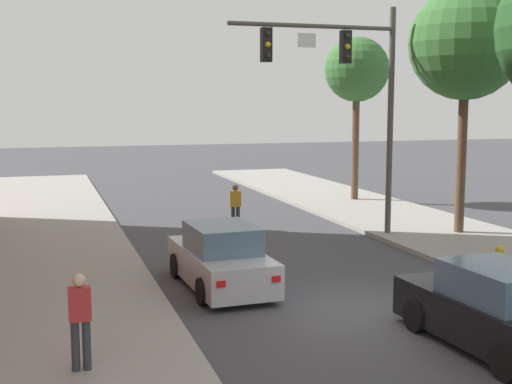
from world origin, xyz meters
TOP-DOWN VIEW (x-y plane):
  - ground_plane at (0.00, 0.00)m, footprint 120.00×120.00m
  - sidewalk_left at (-6.50, 0.00)m, footprint 5.00×60.00m
  - traffic_signal_mast at (3.02, 7.59)m, footprint 5.72×0.38m
  - car_lead_silver at (-2.47, 3.03)m, footprint 1.97×4.30m
  - car_following_black at (1.30, -2.59)m, footprint 1.99×4.31m
  - pedestrian_sidewalk_left_walker at (-6.08, -1.70)m, footprint 0.36×0.22m
  - pedestrian_crossing_road at (-0.01, 10.36)m, footprint 0.36×0.22m
  - fire_hydrant at (4.68, 1.75)m, footprint 0.48×0.24m
  - street_tree_second at (6.97, 6.94)m, footprint 3.77×3.77m
  - street_tree_third at (7.07, 15.31)m, footprint 2.90×2.90m

SIDE VIEW (x-z plane):
  - ground_plane at x=0.00m, z-range 0.00..0.00m
  - sidewalk_left at x=-6.50m, z-range 0.00..0.15m
  - fire_hydrant at x=4.68m, z-range 0.15..0.87m
  - car_lead_silver at x=-2.47m, z-range -0.08..1.52m
  - car_following_black at x=1.30m, z-range -0.08..1.52m
  - pedestrian_crossing_road at x=-0.01m, z-range 0.09..1.73m
  - pedestrian_sidewalk_left_walker at x=-6.08m, z-range 0.24..1.88m
  - traffic_signal_mast at x=3.02m, z-range 1.55..9.05m
  - street_tree_third at x=7.07m, z-range 2.29..9.62m
  - street_tree_second at x=6.97m, z-range 2.35..10.58m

